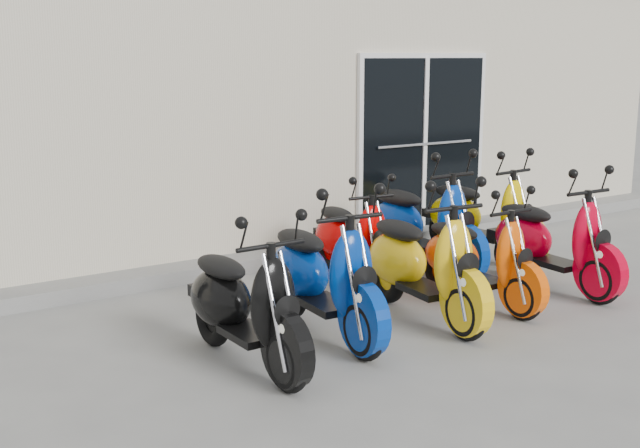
# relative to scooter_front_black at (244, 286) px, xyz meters

# --- Properties ---
(ground) EXTENTS (80.00, 80.00, 0.00)m
(ground) POSITION_rel_scooter_front_black_xyz_m (1.36, 0.43, -0.62)
(ground) COLOR gray
(ground) RESTS_ON ground
(building) EXTENTS (14.00, 6.00, 3.20)m
(building) POSITION_rel_scooter_front_black_xyz_m (1.36, 5.63, 0.98)
(building) COLOR beige
(building) RESTS_ON ground
(front_step) EXTENTS (14.00, 0.40, 0.15)m
(front_step) POSITION_rel_scooter_front_black_xyz_m (1.36, 2.45, -0.55)
(front_step) COLOR gray
(front_step) RESTS_ON ground
(door_right) EXTENTS (2.02, 0.08, 2.22)m
(door_right) POSITION_rel_scooter_front_black_xyz_m (3.96, 2.60, 0.64)
(door_right) COLOR black
(door_right) RESTS_ON front_step
(scooter_front_black) EXTENTS (0.64, 1.70, 1.24)m
(scooter_front_black) POSITION_rel_scooter_front_black_xyz_m (0.00, 0.00, 0.00)
(scooter_front_black) COLOR black
(scooter_front_black) RESTS_ON ground
(scooter_front_blue) EXTENTS (0.78, 1.84, 1.33)m
(scooter_front_blue) POSITION_rel_scooter_front_black_xyz_m (0.85, 0.22, 0.04)
(scooter_front_blue) COLOR #05319A
(scooter_front_blue) RESTS_ON ground
(scooter_front_orange_a) EXTENTS (0.83, 1.84, 1.32)m
(scooter_front_orange_a) POSITION_rel_scooter_front_black_xyz_m (1.82, 0.10, 0.04)
(scooter_front_orange_a) COLOR yellow
(scooter_front_orange_a) RESTS_ON ground
(scooter_front_orange_b) EXTENTS (0.60, 1.58, 1.16)m
(scooter_front_orange_b) POSITION_rel_scooter_front_black_xyz_m (2.52, 0.12, -0.04)
(scooter_front_orange_b) COLOR #FF5605
(scooter_front_orange_b) RESTS_ON ground
(scooter_front_red) EXTENTS (0.69, 1.75, 1.28)m
(scooter_front_red) POSITION_rel_scooter_front_black_xyz_m (3.50, 0.10, 0.02)
(scooter_front_red) COLOR red
(scooter_front_red) RESTS_ON ground
(scooter_back_red) EXTENTS (0.73, 1.61, 1.15)m
(scooter_back_red) POSITION_rel_scooter_front_black_xyz_m (2.04, 1.45, -0.05)
(scooter_back_red) COLOR #E20000
(scooter_back_red) RESTS_ON ground
(scooter_back_blue) EXTENTS (0.73, 1.86, 1.36)m
(scooter_back_blue) POSITION_rel_scooter_front_black_xyz_m (2.86, 1.31, 0.06)
(scooter_back_blue) COLOR #05319D
(scooter_back_blue) RESTS_ON ground
(scooter_back_yellow) EXTENTS (0.80, 1.81, 1.30)m
(scooter_back_yellow) POSITION_rel_scooter_front_black_xyz_m (3.78, 1.35, 0.03)
(scooter_back_yellow) COLOR #F5CD00
(scooter_back_yellow) RESTS_ON ground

